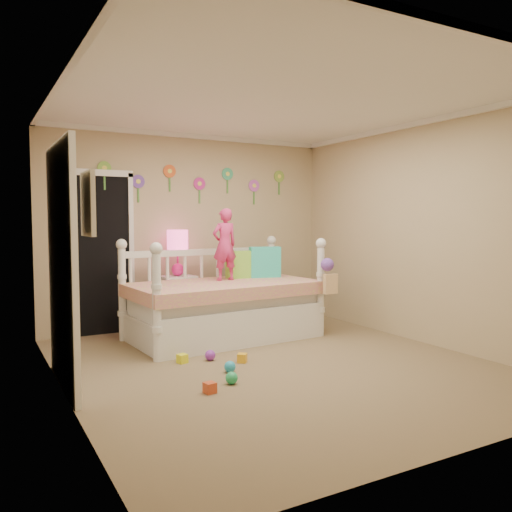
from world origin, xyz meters
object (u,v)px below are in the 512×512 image
child (225,245)px  table_lamp (178,245)px  nightstand (178,303)px  daybed (223,288)px

child → table_lamp: (-0.41, 0.57, -0.03)m
nightstand → child: bearing=-59.7°
daybed → table_lamp: 0.93m
child → table_lamp: bearing=-57.9°
daybed → child: bearing=55.6°
daybed → nightstand: (-0.32, 0.72, -0.26)m
daybed → child: size_ratio=2.55×
daybed → table_lamp: (-0.32, 0.72, 0.49)m
daybed → nightstand: size_ratio=3.20×
child → nightstand: bearing=-57.9°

